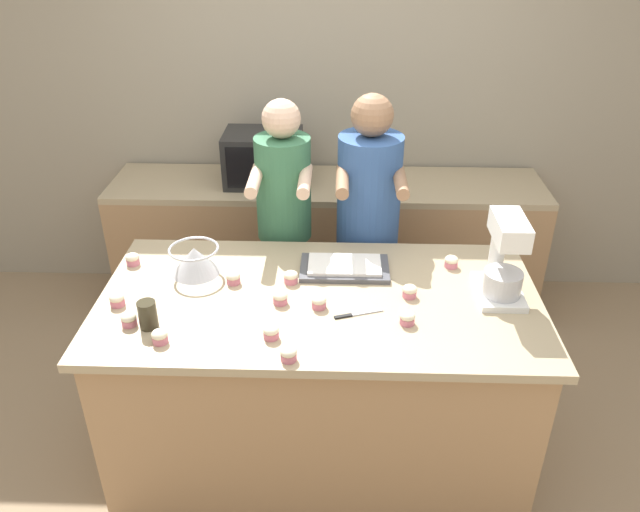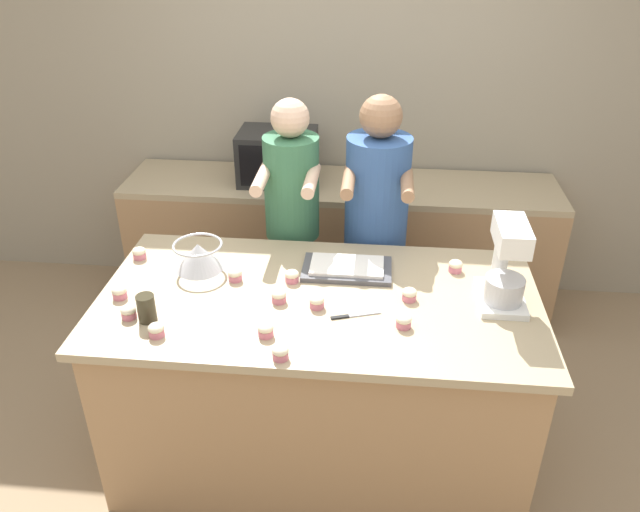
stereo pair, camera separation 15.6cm
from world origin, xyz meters
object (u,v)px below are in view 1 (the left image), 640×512
(microwave_oven, at_px, (264,158))
(cupcake_0, at_px, (410,291))
(baking_tray, at_px, (345,267))
(cupcake_12, at_px, (280,298))
(person_right, at_px, (367,238))
(stand_mixer, at_px, (503,262))
(cupcake_5, at_px, (233,278))
(knife, at_px, (355,314))
(cupcake_7, at_px, (133,259))
(cupcake_11, at_px, (271,332))
(cupcake_6, at_px, (320,302))
(person_left, at_px, (285,237))
(cupcake_4, at_px, (291,277))
(cupcake_2, at_px, (407,318))
(cupcake_3, at_px, (117,299))
(cupcake_8, at_px, (289,354))
(mixing_bowl, at_px, (195,259))
(drinking_glass, at_px, (148,315))
(cupcake_1, at_px, (451,261))
(cupcake_9, at_px, (129,319))
(cupcake_10, at_px, (160,336))

(microwave_oven, bearing_deg, cupcake_0, -59.70)
(baking_tray, bearing_deg, cupcake_12, -134.34)
(person_right, distance_m, stand_mixer, 0.90)
(stand_mixer, xyz_separation_m, cupcake_5, (-1.21, 0.06, -0.14))
(knife, xyz_separation_m, cupcake_7, (-1.08, 0.39, 0.03))
(microwave_oven, bearing_deg, cupcake_11, -82.71)
(cupcake_5, bearing_deg, cupcake_6, -24.61)
(person_left, height_order, cupcake_4, person_left)
(cupcake_11, bearing_deg, stand_mixer, 19.52)
(baking_tray, distance_m, cupcake_2, 0.50)
(stand_mixer, relative_size, cupcake_3, 5.90)
(cupcake_0, bearing_deg, cupcake_11, -151.27)
(cupcake_3, bearing_deg, person_right, 35.52)
(stand_mixer, distance_m, cupcake_8, 1.04)
(mixing_bowl, relative_size, cupcake_12, 3.60)
(cupcake_7, height_order, cupcake_12, same)
(cupcake_8, relative_size, cupcake_11, 1.00)
(cupcake_5, bearing_deg, cupcake_0, -6.21)
(person_right, relative_size, cupcake_0, 25.54)
(stand_mixer, distance_m, baking_tray, 0.73)
(cupcake_8, height_order, cupcake_12, same)
(drinking_glass, xyz_separation_m, knife, (0.86, 0.11, -0.06))
(person_left, distance_m, cupcake_3, 1.05)
(cupcake_1, distance_m, cupcake_7, 1.55)
(baking_tray, distance_m, cupcake_8, 0.71)
(cupcake_0, relative_size, cupcake_6, 1.00)
(microwave_oven, distance_m, cupcake_9, 1.68)
(person_left, bearing_deg, cupcake_8, -84.44)
(knife, xyz_separation_m, cupcake_9, (-0.95, -0.10, 0.03))
(drinking_glass, relative_size, knife, 0.57)
(baking_tray, bearing_deg, drinking_glass, -149.28)
(microwave_oven, distance_m, knife, 1.64)
(person_left, bearing_deg, stand_mixer, -32.94)
(cupcake_6, bearing_deg, cupcake_7, 159.68)
(cupcake_11, bearing_deg, cupcake_5, 117.89)
(cupcake_10, bearing_deg, knife, 15.35)
(baking_tray, relative_size, cupcake_0, 6.43)
(microwave_oven, bearing_deg, cupcake_3, -107.84)
(knife, bearing_deg, cupcake_7, 159.91)
(cupcake_12, bearing_deg, person_left, 93.38)
(cupcake_3, height_order, cupcake_6, same)
(knife, distance_m, cupcake_1, 0.63)
(person_right, bearing_deg, mixing_bowl, -148.41)
(cupcake_8, bearing_deg, mixing_bowl, 127.72)
(cupcake_4, height_order, cupcake_7, same)
(person_left, relative_size, mixing_bowl, 6.96)
(cupcake_5, bearing_deg, stand_mixer, -2.82)
(knife, bearing_deg, cupcake_2, -14.32)
(cupcake_3, bearing_deg, mixing_bowl, 45.04)
(cupcake_1, xyz_separation_m, cupcake_12, (-0.80, -0.34, 0.00))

